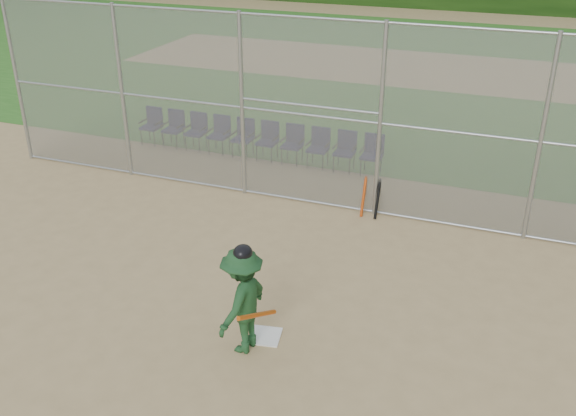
% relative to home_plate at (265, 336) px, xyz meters
% --- Properties ---
extents(ground, '(100.00, 100.00, 0.00)m').
position_rel_home_plate_xyz_m(ground, '(-0.46, -0.30, -0.01)').
color(ground, tan).
rests_on(ground, ground).
extents(grass_strip, '(100.00, 100.00, 0.00)m').
position_rel_home_plate_xyz_m(grass_strip, '(-0.46, 17.70, -0.00)').
color(grass_strip, '#2A631D').
rests_on(grass_strip, ground).
extents(dirt_patch_far, '(24.00, 24.00, 0.00)m').
position_rel_home_plate_xyz_m(dirt_patch_far, '(-0.46, 17.70, -0.00)').
color(dirt_patch_far, tan).
rests_on(dirt_patch_far, ground).
extents(backstop_fence, '(16.09, 0.09, 4.00)m').
position_rel_home_plate_xyz_m(backstop_fence, '(-0.46, 4.70, 2.06)').
color(backstop_fence, gray).
rests_on(backstop_fence, ground).
extents(home_plate, '(0.55, 0.55, 0.02)m').
position_rel_home_plate_xyz_m(home_plate, '(0.00, 0.00, 0.00)').
color(home_plate, white).
rests_on(home_plate, ground).
extents(batter_at_plate, '(0.91, 1.37, 1.75)m').
position_rel_home_plate_xyz_m(batter_at_plate, '(-0.18, -0.35, 0.83)').
color(batter_at_plate, '#1B4522').
rests_on(batter_at_plate, ground).
extents(spare_bats, '(0.36, 0.35, 0.83)m').
position_rel_home_plate_xyz_m(spare_bats, '(0.47, 4.60, 0.40)').
color(spare_bats, '#D84C14').
rests_on(spare_bats, ground).
extents(chair_0, '(0.54, 0.52, 0.96)m').
position_rel_home_plate_xyz_m(chair_0, '(-6.14, 6.76, 0.47)').
color(chair_0, '#11103E').
rests_on(chair_0, ground).
extents(chair_1, '(0.54, 0.52, 0.96)m').
position_rel_home_plate_xyz_m(chair_1, '(-5.47, 6.76, 0.47)').
color(chair_1, '#11103E').
rests_on(chair_1, ground).
extents(chair_2, '(0.54, 0.52, 0.96)m').
position_rel_home_plate_xyz_m(chair_2, '(-4.79, 6.76, 0.47)').
color(chair_2, '#11103E').
rests_on(chair_2, ground).
extents(chair_3, '(0.54, 0.52, 0.96)m').
position_rel_home_plate_xyz_m(chair_3, '(-4.12, 6.76, 0.47)').
color(chair_3, '#11103E').
rests_on(chair_3, ground).
extents(chair_4, '(0.54, 0.52, 0.96)m').
position_rel_home_plate_xyz_m(chair_4, '(-3.44, 6.76, 0.47)').
color(chair_4, '#11103E').
rests_on(chair_4, ground).
extents(chair_5, '(0.54, 0.52, 0.96)m').
position_rel_home_plate_xyz_m(chair_5, '(-2.77, 6.76, 0.47)').
color(chair_5, '#11103E').
rests_on(chair_5, ground).
extents(chair_6, '(0.54, 0.52, 0.96)m').
position_rel_home_plate_xyz_m(chair_6, '(-2.09, 6.76, 0.47)').
color(chair_6, '#11103E').
rests_on(chair_6, ground).
extents(chair_7, '(0.54, 0.52, 0.96)m').
position_rel_home_plate_xyz_m(chair_7, '(-1.42, 6.76, 0.47)').
color(chair_7, '#11103E').
rests_on(chair_7, ground).
extents(chair_8, '(0.54, 0.52, 0.96)m').
position_rel_home_plate_xyz_m(chair_8, '(-0.74, 6.76, 0.47)').
color(chair_8, '#11103E').
rests_on(chair_8, ground).
extents(chair_9, '(0.54, 0.52, 0.96)m').
position_rel_home_plate_xyz_m(chair_9, '(-0.06, 6.76, 0.47)').
color(chair_9, '#11103E').
rests_on(chair_9, ground).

